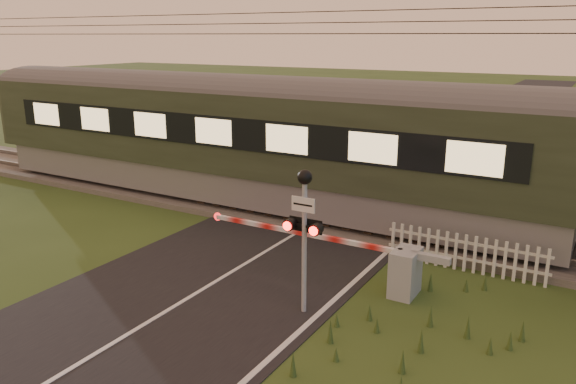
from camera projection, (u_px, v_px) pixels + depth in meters
The scene contains 7 objects.
ground at pixel (185, 301), 11.94m from camera, with size 160.00×160.00×0.00m, color #2E431A.
road at pixel (178, 305), 11.73m from camera, with size 6.00×140.00×0.03m.
track_bed at pixel (322, 216), 17.33m from camera, with size 140.00×3.40×0.39m.
overhead_wires at pixel (326, 25), 15.81m from camera, with size 120.00×0.62×0.62m.
boom_gate at pixel (394, 267), 12.22m from camera, with size 6.07×0.80×1.06m.
crossing_signal at pixel (304, 216), 10.93m from camera, with size 0.76×0.34×2.99m.
picket_fence at pixel (465, 253), 13.34m from camera, with size 3.82×0.08×0.92m.
Camera 1 is at (7.37, -8.29, 5.46)m, focal length 35.00 mm.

